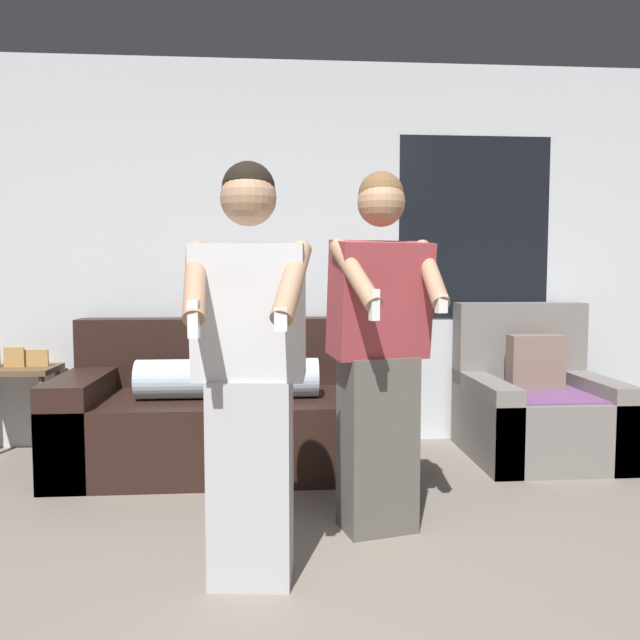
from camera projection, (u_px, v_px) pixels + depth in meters
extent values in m
cube|color=silver|center=(308.00, 255.00, 4.46)|extent=(6.35, 0.06, 2.70)
cube|color=black|center=(474.00, 228.00, 4.50)|extent=(1.10, 0.01, 1.30)
cube|color=black|center=(230.00, 430.00, 3.94)|extent=(2.07, 0.97, 0.46)
cube|color=black|center=(233.00, 351.00, 4.28)|extent=(2.07, 0.22, 0.45)
cube|color=black|center=(85.00, 422.00, 3.87)|extent=(0.28, 0.97, 0.60)
cube|color=black|center=(370.00, 417.00, 4.01)|extent=(0.28, 0.97, 0.60)
cylinder|color=silver|center=(228.00, 378.00, 3.80)|extent=(1.10, 0.24, 0.24)
cube|color=slate|center=(538.00, 425.00, 4.13)|extent=(0.91, 0.91, 0.44)
cube|color=slate|center=(519.00, 343.00, 4.44)|extent=(0.91, 0.20, 0.57)
cube|color=slate|center=(484.00, 418.00, 4.09)|extent=(0.18, 0.91, 0.54)
cube|color=slate|center=(592.00, 416.00, 4.15)|extent=(0.18, 0.91, 0.54)
cube|color=#704275|center=(542.00, 393.00, 4.06)|extent=(0.77, 0.73, 0.01)
cube|color=#7A6656|center=(536.00, 362.00, 4.16)|extent=(0.36, 0.14, 0.36)
cube|color=brown|center=(15.00, 370.00, 4.12)|extent=(0.53, 0.38, 0.04)
cylinder|color=brown|center=(43.00, 419.00, 4.02)|extent=(0.04, 0.04, 0.57)
cylinder|color=brown|center=(59.00, 409.00, 4.31)|extent=(0.04, 0.04, 0.57)
cube|color=tan|center=(14.00, 359.00, 4.12)|extent=(0.13, 0.02, 0.15)
cube|color=tan|center=(36.00, 359.00, 4.15)|extent=(0.16, 0.02, 0.13)
cube|color=#B2B2B7|center=(251.00, 479.00, 2.47)|extent=(0.34, 0.27, 0.82)
cube|color=silver|center=(249.00, 311.00, 2.41)|extent=(0.45, 0.29, 0.53)
sphere|color=#A37A5B|center=(248.00, 198.00, 2.38)|extent=(0.22, 0.22, 0.22)
sphere|color=black|center=(248.00, 188.00, 2.38)|extent=(0.20, 0.20, 0.20)
cylinder|color=#A37A5B|center=(195.00, 282.00, 2.26)|extent=(0.11, 0.36, 0.31)
cube|color=white|center=(194.00, 319.00, 2.12)|extent=(0.04, 0.04, 0.13)
cylinder|color=#A37A5B|center=(292.00, 282.00, 2.25)|extent=(0.17, 0.36, 0.31)
cube|color=white|center=(281.00, 319.00, 2.11)|extent=(0.05, 0.04, 0.08)
cube|color=#56514C|center=(377.00, 443.00, 2.97)|extent=(0.38, 0.31, 0.84)
cube|color=#99383D|center=(380.00, 299.00, 2.90)|extent=(0.50, 0.37, 0.55)
sphere|color=#A37A5B|center=(381.00, 203.00, 2.86)|extent=(0.22, 0.22, 0.22)
sphere|color=brown|center=(381.00, 194.00, 2.86)|extent=(0.21, 0.21, 0.21)
cylinder|color=#A37A5B|center=(355.00, 274.00, 2.69)|extent=(0.22, 0.36, 0.32)
cube|color=white|center=(374.00, 305.00, 2.57)|extent=(0.04, 0.04, 0.13)
cylinder|color=#A37A5B|center=(431.00, 274.00, 2.80)|extent=(0.10, 0.36, 0.32)
cube|color=white|center=(441.00, 304.00, 2.66)|extent=(0.05, 0.05, 0.08)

